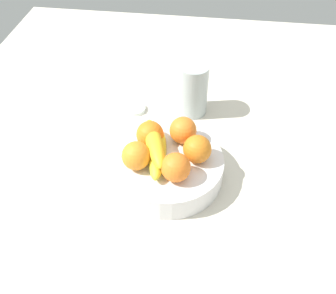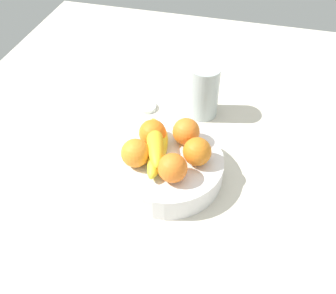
{
  "view_description": "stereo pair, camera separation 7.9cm",
  "coord_description": "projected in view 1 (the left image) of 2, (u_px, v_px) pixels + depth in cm",
  "views": [
    {
      "loc": [
        65.97,
        11.26,
        74.31
      ],
      "look_at": [
        0.79,
        2.39,
        10.33
      ],
      "focal_mm": 41.19,
      "sensor_mm": 36.0,
      "label": 1
    },
    {
      "loc": [
        64.44,
        18.98,
        74.31
      ],
      "look_at": [
        0.79,
        2.39,
        10.33
      ],
      "focal_mm": 41.19,
      "sensor_mm": 36.0,
      "label": 2
    }
  ],
  "objects": [
    {
      "name": "thermos_tumbler",
      "position": [
        193.0,
        90.0,
        1.12
      ],
      "size": [
        8.73,
        8.73,
        15.99
      ],
      "primitive_type": "cylinder",
      "color": "#AEBABA",
      "rests_on": "ground_plane"
    },
    {
      "name": "orange_center",
      "position": [
        150.0,
        135.0,
        0.96
      ],
      "size": [
        6.91,
        6.91,
        6.91
      ],
      "primitive_type": "sphere",
      "color": "orange",
      "rests_on": "fruit_bowl"
    },
    {
      "name": "orange_back_left",
      "position": [
        136.0,
        156.0,
        0.9
      ],
      "size": [
        6.91,
        6.91,
        6.91
      ],
      "primitive_type": "sphere",
      "color": "orange",
      "rests_on": "fruit_bowl"
    },
    {
      "name": "fruit_bowl",
      "position": [
        168.0,
        167.0,
        0.97
      ],
      "size": [
        27.63,
        27.63,
        6.33
      ],
      "primitive_type": "cylinder",
      "color": "white",
      "rests_on": "ground_plane"
    },
    {
      "name": "ground_plane",
      "position": [
        159.0,
        176.0,
        1.01
      ],
      "size": [
        180.0,
        140.0,
        3.0
      ],
      "primitive_type": "cube",
      "color": "beige"
    },
    {
      "name": "jar_lid",
      "position": [
        135.0,
        109.0,
        1.18
      ],
      "size": [
        6.17,
        6.17,
        1.09
      ],
      "primitive_type": "cylinder",
      "color": "white",
      "rests_on": "ground_plane"
    },
    {
      "name": "orange_front_right",
      "position": [
        183.0,
        130.0,
        0.97
      ],
      "size": [
        6.91,
        6.91,
        6.91
      ],
      "primitive_type": "sphere",
      "color": "orange",
      "rests_on": "fruit_bowl"
    },
    {
      "name": "orange_back_right",
      "position": [
        176.0,
        167.0,
        0.88
      ],
      "size": [
        6.91,
        6.91,
        6.91
      ],
      "primitive_type": "sphere",
      "color": "orange",
      "rests_on": "fruit_bowl"
    },
    {
      "name": "orange_front_left",
      "position": [
        197.0,
        150.0,
        0.92
      ],
      "size": [
        6.91,
        6.91,
        6.91
      ],
      "primitive_type": "sphere",
      "color": "orange",
      "rests_on": "fruit_bowl"
    },
    {
      "name": "banana_bunch",
      "position": [
        156.0,
        148.0,
        0.93
      ],
      "size": [
        18.85,
        9.31,
        6.2
      ],
      "color": "yellow",
      "rests_on": "fruit_bowl"
    }
  ]
}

